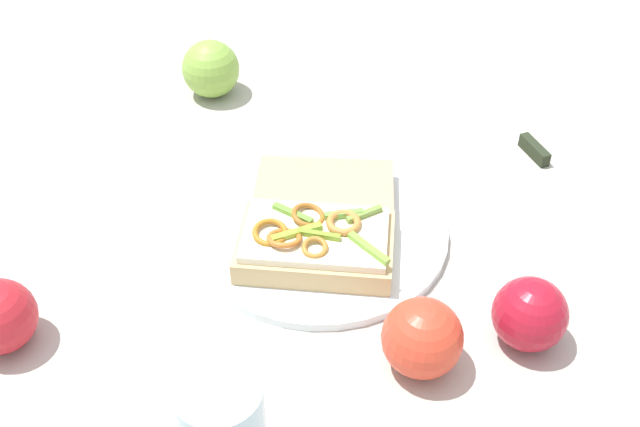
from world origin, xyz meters
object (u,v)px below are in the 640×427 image
object	(u,v)px
bread_slice_side	(324,193)
apple_0	(211,69)
knife	(527,144)
apple_1	(422,338)
apple_3	(530,314)
drinking_glass	(220,424)
plate	(320,231)
sandwich	(315,243)

from	to	relation	value
bread_slice_side	apple_0	distance (m)	0.29
bread_slice_side	knife	world-z (taller)	bread_slice_side
apple_1	apple_3	bearing A→B (deg)	-147.97
knife	apple_3	bearing A→B (deg)	146.91
drinking_glass	knife	world-z (taller)	drinking_glass
apple_0	drinking_glass	bearing A→B (deg)	112.71
plate	apple_0	xyz separation A→B (m)	(0.22, -0.24, 0.03)
plate	sandwich	xyz separation A→B (m)	(-0.01, 0.04, 0.02)
bread_slice_side	apple_1	distance (m)	0.24
sandwich	knife	xyz separation A→B (m)	(-0.20, -0.27, -0.02)
apple_0	apple_1	xyz separation A→B (m)	(-0.35, 0.38, -0.00)
apple_0	apple_1	distance (m)	0.52
plate	apple_0	world-z (taller)	apple_0
sandwich	apple_1	world-z (taller)	apple_1
plate	bread_slice_side	distance (m)	0.05
bread_slice_side	drinking_glass	world-z (taller)	drinking_glass
plate	apple_3	distance (m)	0.24
plate	knife	bearing A→B (deg)	-132.79
plate	knife	xyz separation A→B (m)	(-0.21, -0.22, 0.00)
apple_3	bread_slice_side	bearing A→B (deg)	-29.59
sandwich	bread_slice_side	size ratio (longest dim) A/B	1.14
knife	drinking_glass	bearing A→B (deg)	120.77
plate	bread_slice_side	xyz separation A→B (m)	(0.01, -0.04, 0.02)
bread_slice_side	apple_1	size ratio (longest dim) A/B	2.07
apple_1	knife	xyz separation A→B (m)	(-0.07, -0.37, -0.03)
apple_0	knife	world-z (taller)	apple_0
apple_3	drinking_glass	xyz separation A→B (m)	(0.23, 0.19, 0.01)
apple_1	knife	bearing A→B (deg)	-100.74
apple_1	apple_0	bearing A→B (deg)	-47.03
apple_0	apple_3	size ratio (longest dim) A/B	1.10
apple_3	knife	xyz separation A→B (m)	(0.02, -0.31, -0.03)
apple_0	plate	bearing A→B (deg)	132.94
bread_slice_side	drinking_glass	distance (m)	0.33
plate	apple_3	size ratio (longest dim) A/B	3.96
sandwich	apple_0	size ratio (longest dim) A/B	2.25
plate	bread_slice_side	bearing A→B (deg)	-80.22
drinking_glass	knife	bearing A→B (deg)	-112.33
bread_slice_side	knife	distance (m)	0.28
bread_slice_side	apple_0	bearing A→B (deg)	-54.43
bread_slice_side	drinking_glass	bearing A→B (deg)	78.70
apple_1	knife	size ratio (longest dim) A/B	0.68
apple_0	apple_1	bearing A→B (deg)	132.97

